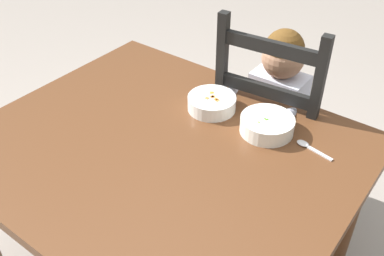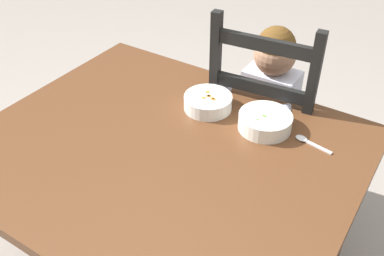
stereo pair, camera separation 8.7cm
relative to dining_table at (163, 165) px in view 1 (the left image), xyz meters
The scene contains 6 objects.
dining_table is the anchor object (origin of this frame).
dining_chair 0.60m from the dining_table, 77.03° to the left, with size 0.46×0.46×1.03m.
child_figure 0.58m from the dining_table, 77.55° to the left, with size 0.32×0.31×0.95m.
bowl_of_peas 0.39m from the dining_table, 48.78° to the left, with size 0.19×0.19×0.06m.
bowl_of_carrots 0.30m from the dining_table, 88.07° to the left, with size 0.18×0.18×0.05m.
spoon 0.50m from the dining_table, 35.52° to the left, with size 0.14×0.04×0.01m.
Camera 1 is at (0.77, -0.86, 1.65)m, focal length 41.24 mm.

